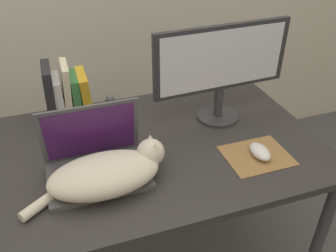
{
  "coord_description": "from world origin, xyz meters",
  "views": [
    {
      "loc": [
        -0.17,
        -0.63,
        1.49
      ],
      "look_at": [
        0.16,
        0.35,
        0.81
      ],
      "focal_mm": 38.0,
      "sensor_mm": 36.0,
      "label": 1
    }
  ],
  "objects_px": {
    "webcam": "(110,101)",
    "book_row": "(67,94)",
    "computer_mouse": "(260,152)",
    "cat": "(108,173)",
    "external_monitor": "(222,66)",
    "laptop": "(96,162)"
  },
  "relations": [
    {
      "from": "laptop",
      "to": "webcam",
      "type": "distance_m",
      "value": 0.42
    },
    {
      "from": "laptop",
      "to": "book_row",
      "type": "distance_m",
      "value": 0.4
    },
    {
      "from": "cat",
      "to": "webcam",
      "type": "xyz_separation_m",
      "value": [
        0.1,
        0.48,
        -0.01
      ]
    },
    {
      "from": "laptop",
      "to": "webcam",
      "type": "height_order",
      "value": "laptop"
    },
    {
      "from": "computer_mouse",
      "to": "webcam",
      "type": "height_order",
      "value": "webcam"
    },
    {
      "from": "external_monitor",
      "to": "webcam",
      "type": "distance_m",
      "value": 0.49
    },
    {
      "from": "external_monitor",
      "to": "book_row",
      "type": "height_order",
      "value": "external_monitor"
    },
    {
      "from": "external_monitor",
      "to": "computer_mouse",
      "type": "height_order",
      "value": "external_monitor"
    },
    {
      "from": "webcam",
      "to": "book_row",
      "type": "bearing_deg",
      "value": -178.76
    },
    {
      "from": "webcam",
      "to": "computer_mouse",
      "type": "bearing_deg",
      "value": -48.98
    },
    {
      "from": "book_row",
      "to": "external_monitor",
      "type": "bearing_deg",
      "value": -19.78
    },
    {
      "from": "external_monitor",
      "to": "book_row",
      "type": "relative_size",
      "value": 2.37
    },
    {
      "from": "laptop",
      "to": "book_row",
      "type": "bearing_deg",
      "value": 96.9
    },
    {
      "from": "computer_mouse",
      "to": "webcam",
      "type": "xyz_separation_m",
      "value": [
        -0.43,
        0.5,
        0.02
      ]
    },
    {
      "from": "external_monitor",
      "to": "computer_mouse",
      "type": "xyz_separation_m",
      "value": [
        0.03,
        -0.28,
        -0.21
      ]
    },
    {
      "from": "external_monitor",
      "to": "computer_mouse",
      "type": "bearing_deg",
      "value": -84.41
    },
    {
      "from": "computer_mouse",
      "to": "webcam",
      "type": "relative_size",
      "value": 1.54
    },
    {
      "from": "book_row",
      "to": "webcam",
      "type": "height_order",
      "value": "book_row"
    },
    {
      "from": "laptop",
      "to": "cat",
      "type": "height_order",
      "value": "laptop"
    },
    {
      "from": "cat",
      "to": "book_row",
      "type": "xyz_separation_m",
      "value": [
        -0.07,
        0.47,
        0.05
      ]
    },
    {
      "from": "external_monitor",
      "to": "book_row",
      "type": "xyz_separation_m",
      "value": [
        -0.57,
        0.21,
        -0.13
      ]
    },
    {
      "from": "cat",
      "to": "laptop",
      "type": "bearing_deg",
      "value": 108.49
    }
  ]
}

